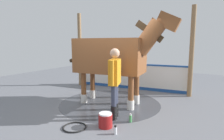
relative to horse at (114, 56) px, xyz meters
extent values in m
cube|color=slate|center=(-0.32, -0.13, -1.51)|extent=(16.00, 16.00, 0.02)
cylinder|color=#42444C|center=(-0.01, 0.13, -1.50)|extent=(3.13, 3.13, 0.00)
cube|color=white|center=(2.04, 0.32, -1.00)|extent=(0.50, 4.59, 0.99)
cube|color=#1E4C99|center=(2.04, 0.32, -0.48)|extent=(0.52, 4.59, 0.06)
cube|color=#1E4C99|center=(2.04, 0.32, -1.44)|extent=(0.50, 4.59, 0.12)
cylinder|color=olive|center=(2.02, -1.96, 0.07)|extent=(0.16, 0.16, 3.14)
cylinder|color=olive|center=(1.59, 2.56, 0.07)|extent=(0.16, 0.16, 3.14)
cube|color=brown|center=(-0.01, 0.13, 0.00)|extent=(1.21, 2.13, 1.03)
cylinder|color=brown|center=(0.34, -0.62, -1.01)|extent=(0.16, 0.16, 0.98)
cylinder|color=silver|center=(0.34, -0.62, -1.36)|extent=(0.20, 0.20, 0.28)
cylinder|color=brown|center=(-0.22, -0.67, -1.01)|extent=(0.16, 0.16, 0.98)
cylinder|color=silver|center=(-0.22, -0.67, -1.36)|extent=(0.20, 0.20, 0.28)
cylinder|color=brown|center=(0.20, 0.93, -1.01)|extent=(0.16, 0.16, 0.98)
cylinder|color=silver|center=(0.20, 0.93, -1.36)|extent=(0.20, 0.20, 0.28)
cylinder|color=brown|center=(-0.37, 0.87, -1.01)|extent=(0.16, 0.16, 0.98)
cylinder|color=silver|center=(-0.37, 0.87, -1.36)|extent=(0.20, 0.20, 0.28)
cylinder|color=brown|center=(0.10, -1.05, 0.54)|extent=(0.55, 0.96, 1.04)
cube|color=#382819|center=(0.10, -1.05, 0.69)|extent=(0.14, 0.80, 0.64)
cube|color=brown|center=(0.15, -1.54, 0.92)|extent=(0.34, 0.67, 0.56)
cylinder|color=#382819|center=(-0.12, 1.24, -0.10)|extent=(0.19, 0.71, 0.35)
cylinder|color=black|center=(-1.08, -0.59, -1.33)|extent=(0.15, 0.15, 0.35)
cylinder|color=#383D51|center=(-1.08, -0.59, -0.89)|extent=(0.13, 0.13, 0.52)
cylinder|color=black|center=(-0.86, -0.52, -1.33)|extent=(0.15, 0.15, 0.35)
cylinder|color=#383D51|center=(-0.86, -0.52, -0.89)|extent=(0.13, 0.13, 0.52)
cube|color=orange|center=(-0.97, -0.56, -0.32)|extent=(0.55, 0.35, 0.61)
cylinder|color=orange|center=(-1.26, -0.64, -0.31)|extent=(0.09, 0.09, 0.58)
cylinder|color=orange|center=(-0.68, -0.47, -0.31)|extent=(0.09, 0.09, 0.58)
sphere|color=tan|center=(-0.97, -0.56, 0.13)|extent=(0.23, 0.23, 0.23)
cylinder|color=maroon|center=(-1.53, -0.62, -1.35)|extent=(0.32, 0.32, 0.30)
cylinder|color=white|center=(-1.53, -0.62, -1.19)|extent=(0.29, 0.29, 0.03)
cylinder|color=white|center=(-1.72, -0.98, -1.42)|extent=(0.07, 0.07, 0.16)
cylinder|color=black|center=(-1.72, -0.98, -1.32)|extent=(0.05, 0.05, 0.03)
cylinder|color=#4CA559|center=(-1.01, -1.01, -1.41)|extent=(0.07, 0.07, 0.17)
cylinder|color=white|center=(-1.01, -1.01, -1.31)|extent=(0.05, 0.05, 0.04)
torus|color=black|center=(-1.90, -0.04, -1.48)|extent=(0.53, 0.53, 0.03)
camera|label=1|loc=(-4.90, -2.66, 0.36)|focal=29.72mm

